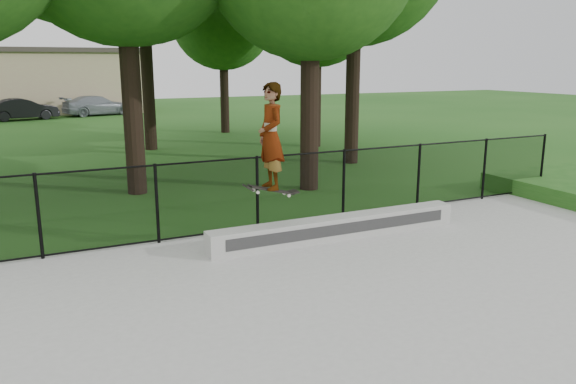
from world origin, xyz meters
name	(u,v)px	position (x,y,z in m)	size (l,w,h in m)	color
ground	(465,375)	(0.00, 0.00, 0.00)	(100.00, 100.00, 0.00)	#215518
concrete_slab	(465,372)	(0.00, 0.00, 0.03)	(14.00, 12.00, 0.06)	#A8A7A3
grind_ledge	(338,227)	(1.16, 4.70, 0.27)	(5.19, 0.40, 0.43)	#B6B6B1
car_b	(23,109)	(-3.82, 33.00, 0.64)	(1.36, 3.54, 1.29)	black
car_c	(98,106)	(0.60, 34.29, 0.63)	(1.78, 4.01, 1.27)	gray
skater_airborne	(271,138)	(-0.23, 4.69, 2.07)	(0.82, 0.69, 2.04)	black
chainlink_fence	(257,193)	(0.00, 5.90, 0.81)	(16.06, 0.06, 1.50)	black
distant_building	(49,80)	(-2.00, 38.00, 2.16)	(12.40, 6.40, 4.30)	tan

